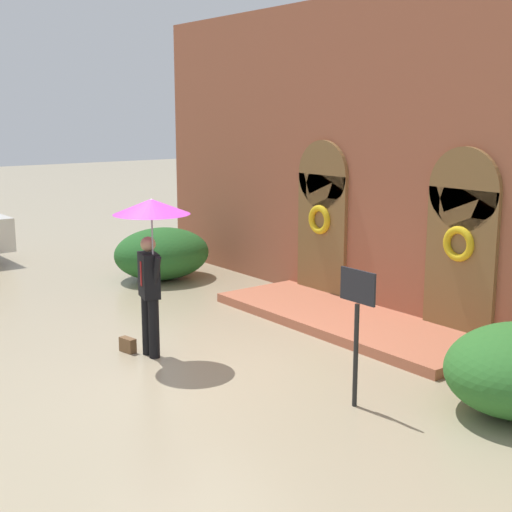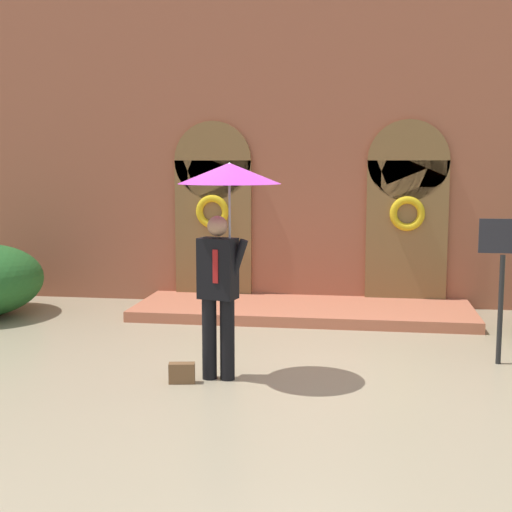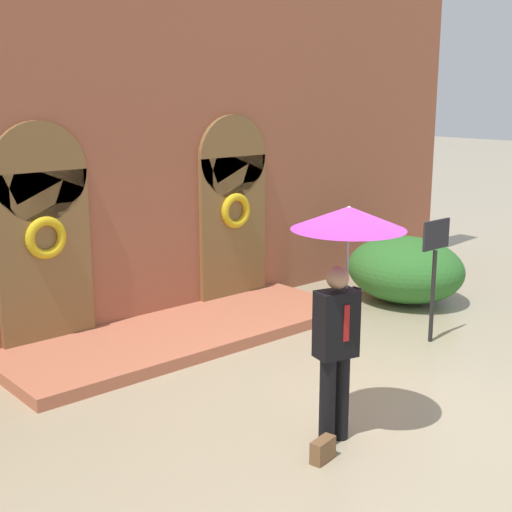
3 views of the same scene
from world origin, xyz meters
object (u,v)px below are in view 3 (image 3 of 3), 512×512
(person_with_umbrella, at_px, (345,253))
(shrub_right, at_px, (405,269))
(handbag, at_px, (323,450))
(sign_post, at_px, (435,260))

(person_with_umbrella, xyz_separation_m, shrub_right, (4.38, 2.55, -1.38))
(handbag, height_order, shrub_right, shrub_right)
(handbag, distance_m, sign_post, 3.89)
(sign_post, bearing_deg, shrub_right, 47.92)
(person_with_umbrella, relative_size, handbag, 8.44)
(handbag, bearing_deg, shrub_right, 18.86)
(person_with_umbrella, height_order, sign_post, person_with_umbrella)
(sign_post, xyz_separation_m, shrub_right, (1.33, 1.47, -0.63))
(person_with_umbrella, bearing_deg, sign_post, 19.55)
(person_with_umbrella, height_order, handbag, person_with_umbrella)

